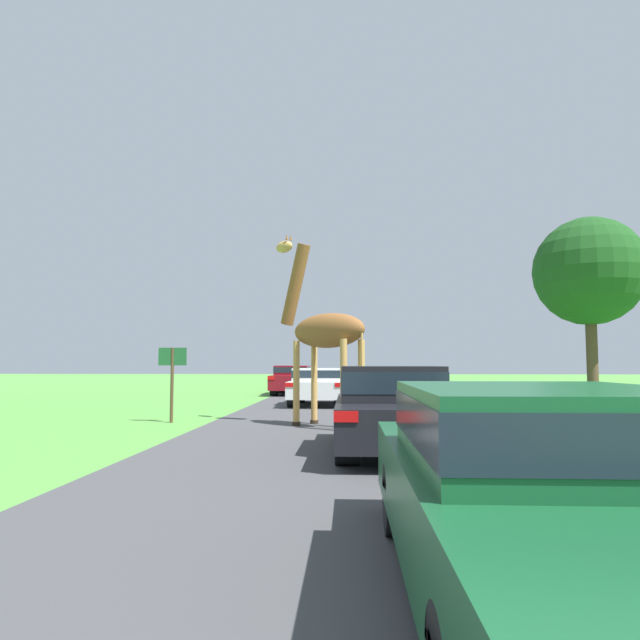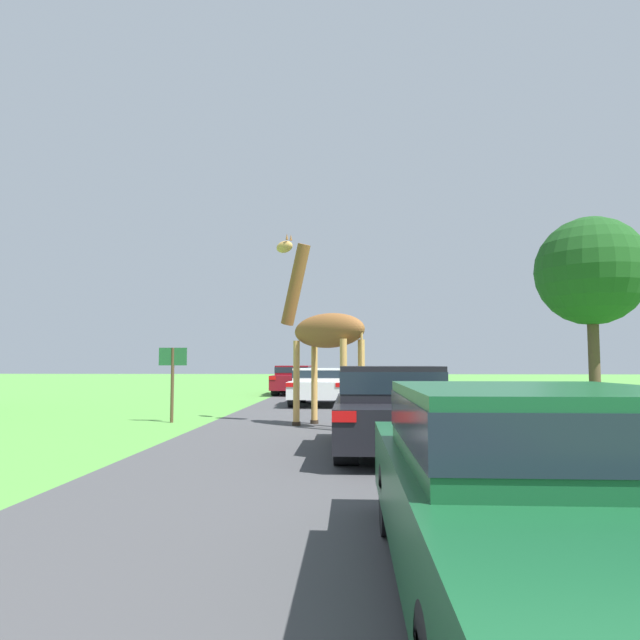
% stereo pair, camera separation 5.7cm
% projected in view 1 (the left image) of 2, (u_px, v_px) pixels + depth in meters
% --- Properties ---
extents(road, '(6.71, 120.00, 0.00)m').
position_uv_depth(road, '(347.00, 392.00, 28.95)').
color(road, '#424244').
rests_on(road, ground).
extents(giraffe_near_road, '(2.47, 2.31, 4.71)m').
position_uv_depth(giraffe_near_road, '(323.00, 329.00, 13.30)').
color(giraffe_near_road, tan).
rests_on(giraffe_near_road, ground).
extents(car_lead_maroon, '(1.74, 4.79, 1.31)m').
position_uv_depth(car_lead_maroon, '(544.00, 488.00, 3.42)').
color(car_lead_maroon, '#144C28').
rests_on(car_lead_maroon, ground).
extents(car_queue_right, '(1.75, 4.52, 1.31)m').
position_uv_depth(car_queue_right, '(395.00, 379.00, 28.10)').
color(car_queue_right, gray).
rests_on(car_queue_right, ground).
extents(car_queue_left, '(1.94, 3.93, 1.28)m').
position_uv_depth(car_queue_left, '(319.00, 385.00, 20.10)').
color(car_queue_left, silver).
rests_on(car_queue_left, ground).
extents(car_far_ahead, '(1.78, 4.12, 1.41)m').
position_uv_depth(car_far_ahead, '(391.00, 407.00, 9.40)').
color(car_far_ahead, black).
rests_on(car_far_ahead, ground).
extents(car_verge_right, '(1.72, 4.71, 1.35)m').
position_uv_depth(car_verge_right, '(292.00, 379.00, 27.19)').
color(car_verge_right, maroon).
rests_on(car_verge_right, ground).
extents(tree_left_edge, '(5.44, 5.44, 8.81)m').
position_uv_depth(tree_left_edge, '(589.00, 272.00, 28.63)').
color(tree_left_edge, '#4C3828').
rests_on(tree_left_edge, ground).
extents(sign_post, '(0.70, 0.08, 1.85)m').
position_uv_depth(sign_post, '(172.00, 370.00, 14.12)').
color(sign_post, '#4C3823').
rests_on(sign_post, ground).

